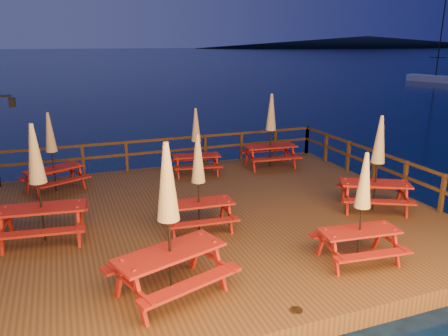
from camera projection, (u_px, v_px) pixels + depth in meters
The scene contains 14 objects.
ground at pixel (210, 228), 11.80m from camera, with size 500.00×500.00×0.00m, color black.
deck at pixel (210, 221), 11.74m from camera, with size 12.00×10.00×0.40m, color #493417.
deck_piles at pixel (210, 238), 11.88m from camera, with size 11.44×9.44×1.40m.
railing at pixel (191, 169), 13.06m from camera, with size 11.80×9.75×1.10m.
headland_right at pixel (367, 42), 279.70m from camera, with size 230.40×86.40×7.00m, color black.
sailboat at pixel (439, 79), 51.69m from camera, with size 3.29×7.74×11.39m.
picnic_table_0 at pixel (377, 162), 11.64m from camera, with size 2.31×2.17×2.61m.
picnic_table_1 at pixel (38, 182), 9.76m from camera, with size 2.12×1.82×2.77m.
picnic_table_2 at pixel (52, 151), 13.15m from camera, with size 2.14×1.99×2.44m.
picnic_table_3 at pixel (271, 130), 15.67m from camera, with size 1.98×1.67×2.68m.
picnic_table_4 at pixel (198, 181), 10.41m from camera, with size 1.77×1.49×2.40m.
picnic_table_5 at pixel (196, 141), 14.83m from camera, with size 1.81×1.57×2.30m.
picnic_table_6 at pixel (169, 219), 7.63m from camera, with size 2.43×2.20×2.87m.
picnic_table_7 at pixel (362, 206), 8.90m from camera, with size 1.79×1.53×2.37m.
Camera 1 is at (-3.47, -10.29, 4.90)m, focal length 35.00 mm.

